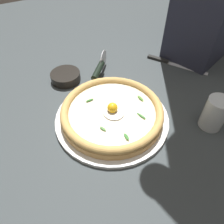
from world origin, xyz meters
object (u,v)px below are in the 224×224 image
at_px(pizza, 112,112).
at_px(drinking_glass, 214,115).
at_px(side_bowl, 66,77).
at_px(table_knife, 168,62).
at_px(pizza_cutter, 100,68).

bearing_deg(pizza, drinking_glass, -124.46).
height_order(side_bowl, table_knife, side_bowl).
bearing_deg(pizza_cutter, table_knife, -102.13).
relative_size(table_knife, drinking_glass, 2.18).
bearing_deg(pizza_cutter, side_bowl, 71.29).
bearing_deg(side_bowl, table_knife, -104.16).
relative_size(pizza, side_bowl, 2.85).
distance_m(side_bowl, table_knife, 0.41).
bearing_deg(table_knife, drinking_glass, 161.29).
xyz_separation_m(table_knife, drinking_glass, (-0.32, 0.11, 0.04)).
distance_m(side_bowl, drinking_glass, 0.51).
height_order(pizza_cutter, table_knife, pizza_cutter).
bearing_deg(table_knife, pizza, 113.62).
relative_size(pizza, table_knife, 1.38).
bearing_deg(side_bowl, pizza_cutter, -108.71).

